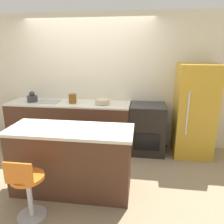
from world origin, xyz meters
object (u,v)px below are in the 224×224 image
(oven_range, at_px, (147,129))
(refrigerator, at_px, (194,111))
(stool_chair, at_px, (28,189))
(mixing_bowl, at_px, (102,102))
(kettle, at_px, (32,97))

(oven_range, height_order, refrigerator, refrigerator)
(refrigerator, distance_m, stool_chair, 3.00)
(oven_range, distance_m, stool_chair, 2.41)
(oven_range, xyz_separation_m, mixing_bowl, (-0.86, -0.02, 0.51))
(kettle, bearing_deg, refrigerator, 0.53)
(mixing_bowl, bearing_deg, refrigerator, 0.97)
(oven_range, xyz_separation_m, kettle, (-2.26, -0.02, 0.55))
(oven_range, height_order, mixing_bowl, mixing_bowl)
(oven_range, distance_m, refrigerator, 0.92)
(kettle, height_order, mixing_bowl, kettle)
(oven_range, height_order, stool_chair, oven_range)
(refrigerator, xyz_separation_m, mixing_bowl, (-1.69, -0.03, 0.13))
(refrigerator, xyz_separation_m, kettle, (-3.09, -0.03, 0.17))
(refrigerator, relative_size, stool_chair, 2.10)
(stool_chair, xyz_separation_m, kettle, (-0.88, 1.95, 0.61))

